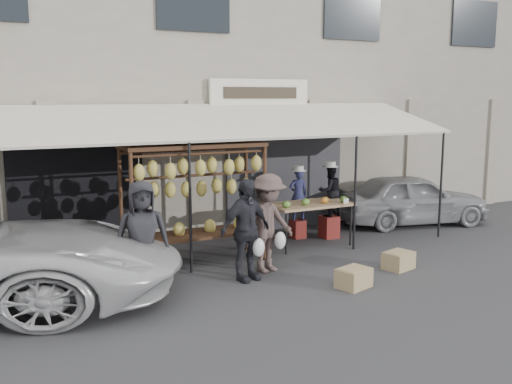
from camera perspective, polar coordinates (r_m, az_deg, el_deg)
ground_plane at (r=9.61m, az=1.63°, el=-9.09°), size 90.00×90.00×0.00m
shophouse at (r=15.15m, az=-10.27°, el=11.57°), size 24.00×6.15×7.30m
awning at (r=11.18m, az=-3.85°, el=6.97°), size 10.00×2.35×2.92m
banana_rack at (r=10.39m, az=-6.14°, el=1.18°), size 2.60×0.90×2.24m
produce_table at (r=11.77m, az=5.50°, el=-1.31°), size 1.70×0.90×1.04m
vendor_left at (r=12.42m, az=4.23°, el=-0.27°), size 0.46×0.35×1.12m
vendor_right at (r=12.48m, az=7.40°, el=0.13°), size 0.55×0.43×1.12m
customer_left at (r=9.17m, az=-11.31°, el=-4.40°), size 0.93×0.67×1.78m
customer_mid at (r=9.54m, az=-1.06°, el=-3.81°), size 1.09×0.67×1.73m
customer_right at (r=10.00m, az=1.19°, el=-3.15°), size 1.27×0.95×1.75m
stool_left at (r=12.57m, az=4.19°, el=-3.69°), size 0.36×0.36×0.40m
stool_right at (r=12.63m, az=7.32°, el=-3.47°), size 0.36×0.36×0.49m
crate_near_a at (r=9.49m, az=9.74°, el=-8.47°), size 0.62×0.54×0.32m
crate_near_b at (r=10.64m, az=14.06°, el=-6.66°), size 0.61×0.52×0.31m
crate_far at (r=9.16m, az=-11.12°, el=-9.21°), size 0.61×0.53×0.31m
sedan at (r=14.30m, az=15.30°, el=-0.66°), size 3.90×2.26×1.25m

